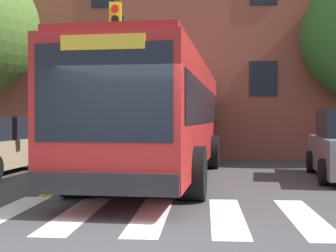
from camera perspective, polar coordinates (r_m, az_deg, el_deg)
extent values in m
plane|color=#424244|center=(6.43, -6.14, -13.98)|extent=(120.00, 120.00, 0.00)
cube|color=white|center=(8.79, -19.22, -9.93)|extent=(0.58, 3.24, 0.01)
cube|color=white|center=(8.37, -10.99, -10.45)|extent=(0.58, 3.24, 0.01)
cube|color=white|center=(8.12, -2.06, -10.78)|extent=(0.58, 3.24, 0.01)
cube|color=white|center=(8.08, 7.20, -10.85)|extent=(0.58, 3.24, 0.01)
cube|color=white|center=(8.25, 16.31, -10.64)|extent=(0.58, 3.24, 0.01)
cube|color=gold|center=(22.24, -4.74, -3.32)|extent=(0.12, 36.00, 0.01)
cube|color=gold|center=(22.21, -4.33, -3.32)|extent=(0.12, 36.00, 0.01)
cube|color=#B22323|center=(13.04, -0.81, 1.38)|extent=(3.42, 11.52, 2.64)
cube|color=black|center=(12.89, 4.76, 2.56)|extent=(0.87, 10.42, 0.95)
cube|color=black|center=(13.31, -6.20, 2.50)|extent=(0.87, 10.42, 0.95)
cube|color=black|center=(7.49, -7.99, 4.12)|extent=(2.25, 0.21, 1.58)
cube|color=yellow|center=(7.57, -8.01, 10.11)|extent=(1.38, 0.14, 0.24)
cube|color=#232326|center=(7.53, -8.03, -7.01)|extent=(2.46, 0.30, 0.36)
cube|color=maroon|center=(13.12, -0.81, 7.51)|extent=(3.23, 11.06, 0.16)
cylinder|color=black|center=(9.45, 2.89, -5.77)|extent=(0.65, 1.14, 1.10)
cylinder|color=black|center=(9.98, -11.02, -5.43)|extent=(0.65, 1.14, 1.10)
cylinder|color=black|center=(15.48, 5.15, -3.15)|extent=(0.65, 1.14, 1.10)
cylinder|color=black|center=(15.81, -3.58, -3.06)|extent=(0.65, 1.14, 1.10)
cylinder|color=black|center=(15.70, -16.02, -3.93)|extent=(0.25, 0.67, 0.66)
cylinder|color=black|center=(12.18, 18.45, -5.34)|extent=(0.29, 0.68, 0.66)
cylinder|color=black|center=(14.89, 17.01, -4.20)|extent=(0.29, 0.68, 0.66)
cube|color=#236B70|center=(22.69, 3.27, -1.60)|extent=(2.28, 4.63, 0.93)
cube|color=black|center=(22.80, 3.24, 0.49)|extent=(1.88, 2.29, 0.72)
cube|color=white|center=(20.50, 5.34, -1.61)|extent=(0.20, 0.06, 0.14)
cube|color=white|center=(20.40, 2.19, -1.62)|extent=(0.20, 0.06, 0.14)
cylinder|color=black|center=(21.43, 6.13, -2.60)|extent=(0.28, 0.68, 0.66)
cylinder|color=black|center=(21.27, 0.98, -2.62)|extent=(0.28, 0.68, 0.66)
cylinder|color=black|center=(24.18, 5.28, -2.20)|extent=(0.28, 0.68, 0.66)
cylinder|color=black|center=(24.04, 0.72, -2.21)|extent=(0.28, 0.68, 0.66)
cylinder|color=#28282D|center=(17.42, -5.40, 4.44)|extent=(0.16, 0.16, 5.43)
cylinder|color=#28282D|center=(15.76, -5.88, 13.45)|extent=(0.52, 4.00, 0.11)
cube|color=yellow|center=(13.83, -6.43, 12.69)|extent=(0.37, 0.31, 1.00)
cylinder|color=red|center=(13.74, -6.48, 14.04)|extent=(0.22, 0.05, 0.22)
cylinder|color=black|center=(13.68, -6.48, 12.81)|extent=(0.22, 0.05, 0.22)
cylinder|color=black|center=(13.62, -6.48, 11.58)|extent=(0.22, 0.05, 0.22)
cube|color=brown|center=(24.10, 10.13, 12.54)|extent=(32.14, 8.98, 13.01)
cube|color=black|center=(19.43, -7.70, 5.65)|extent=(1.10, 0.06, 1.40)
cube|color=black|center=(19.19, 11.55, 5.70)|extent=(1.10, 0.06, 1.40)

